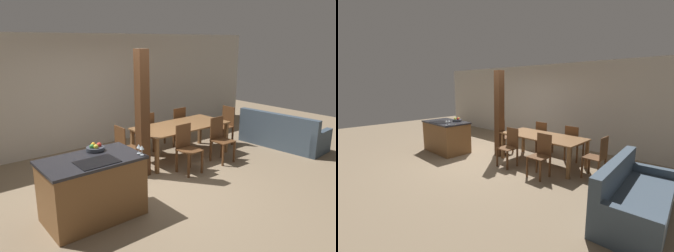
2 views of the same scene
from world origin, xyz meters
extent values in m
plane|color=#847056|center=(0.00, 0.00, 0.00)|extent=(16.00, 16.00, 0.00)
cube|color=beige|center=(0.00, 2.72, 1.35)|extent=(11.20, 0.08, 2.70)
cube|color=brown|center=(-1.32, -0.44, 0.44)|extent=(1.37, 0.82, 0.88)
cube|color=#232328|center=(-1.32, -0.44, 0.90)|extent=(1.41, 0.86, 0.04)
cube|color=black|center=(-1.32, -0.63, 0.93)|extent=(0.56, 0.40, 0.01)
cylinder|color=#383D47|center=(-1.11, -0.17, 0.96)|extent=(0.27, 0.27, 0.05)
sphere|color=red|center=(-1.05, -0.18, 1.01)|extent=(0.08, 0.08, 0.08)
sphere|color=gold|center=(-1.11, -0.11, 1.00)|extent=(0.07, 0.07, 0.07)
sphere|color=#3D8E38|center=(-1.17, -0.18, 1.00)|extent=(0.07, 0.07, 0.07)
sphere|color=yellow|center=(-1.13, -0.23, 1.01)|extent=(0.07, 0.07, 0.07)
cylinder|color=silver|center=(-0.68, -0.79, 0.94)|extent=(0.06, 0.06, 0.00)
cylinder|color=silver|center=(-0.68, -0.79, 0.98)|extent=(0.01, 0.01, 0.08)
cone|color=silver|center=(-0.68, -0.79, 1.05)|extent=(0.07, 0.07, 0.06)
cylinder|color=silver|center=(-0.68, -0.71, 0.94)|extent=(0.06, 0.06, 0.00)
cylinder|color=silver|center=(-0.68, -0.71, 0.98)|extent=(0.01, 0.01, 0.08)
cone|color=silver|center=(-0.68, -0.71, 1.05)|extent=(0.07, 0.07, 0.06)
cube|color=brown|center=(1.40, 0.72, 0.72)|extent=(2.13, 1.00, 0.03)
cube|color=brown|center=(0.39, 0.29, 0.35)|extent=(0.07, 0.07, 0.71)
cube|color=brown|center=(2.40, 0.29, 0.35)|extent=(0.07, 0.07, 0.71)
cube|color=brown|center=(0.39, 1.16, 0.35)|extent=(0.07, 0.07, 0.71)
cube|color=brown|center=(2.40, 1.16, 0.35)|extent=(0.07, 0.07, 0.71)
cube|color=brown|center=(0.91, -0.08, 0.47)|extent=(0.40, 0.40, 0.02)
cube|color=brown|center=(0.91, 0.11, 0.72)|extent=(0.38, 0.02, 0.47)
cube|color=brown|center=(0.74, -0.26, 0.23)|extent=(0.04, 0.04, 0.46)
cube|color=brown|center=(1.09, -0.26, 0.23)|extent=(0.04, 0.04, 0.46)
cube|color=brown|center=(0.74, 0.10, 0.23)|extent=(0.04, 0.04, 0.46)
cube|color=brown|center=(1.09, 0.10, 0.23)|extent=(0.04, 0.04, 0.46)
cube|color=brown|center=(1.88, -0.08, 0.47)|extent=(0.40, 0.40, 0.02)
cube|color=brown|center=(1.88, 0.11, 0.72)|extent=(0.38, 0.02, 0.47)
cube|color=brown|center=(1.70, -0.26, 0.23)|extent=(0.04, 0.04, 0.46)
cube|color=brown|center=(2.05, -0.26, 0.23)|extent=(0.04, 0.04, 0.46)
cube|color=brown|center=(1.70, 0.10, 0.23)|extent=(0.04, 0.04, 0.46)
cube|color=brown|center=(2.05, 0.10, 0.23)|extent=(0.04, 0.04, 0.46)
cube|color=brown|center=(0.91, 1.52, 0.47)|extent=(0.40, 0.40, 0.02)
cube|color=brown|center=(0.91, 1.33, 0.72)|extent=(0.38, 0.02, 0.47)
cube|color=brown|center=(1.09, 1.70, 0.23)|extent=(0.04, 0.04, 0.46)
cube|color=brown|center=(0.74, 1.70, 0.23)|extent=(0.04, 0.04, 0.46)
cube|color=brown|center=(1.09, 1.35, 0.23)|extent=(0.04, 0.04, 0.46)
cube|color=brown|center=(0.74, 1.35, 0.23)|extent=(0.04, 0.04, 0.46)
cube|color=brown|center=(1.88, 1.52, 0.47)|extent=(0.40, 0.40, 0.02)
cube|color=brown|center=(1.88, 1.33, 0.72)|extent=(0.38, 0.02, 0.47)
cube|color=brown|center=(2.05, 1.70, 0.23)|extent=(0.04, 0.04, 0.46)
cube|color=brown|center=(1.70, 1.70, 0.23)|extent=(0.04, 0.04, 0.46)
cube|color=brown|center=(2.05, 1.35, 0.23)|extent=(0.04, 0.04, 0.46)
cube|color=brown|center=(1.70, 1.35, 0.23)|extent=(0.04, 0.04, 0.46)
cube|color=brown|center=(0.03, 0.72, 0.47)|extent=(0.40, 0.40, 0.02)
cube|color=brown|center=(-0.16, 0.72, 0.72)|extent=(0.02, 0.38, 0.47)
cube|color=brown|center=(0.20, 0.55, 0.23)|extent=(0.04, 0.04, 0.46)
cube|color=brown|center=(0.20, 0.90, 0.23)|extent=(0.04, 0.04, 0.46)
cube|color=brown|center=(-0.15, 0.55, 0.23)|extent=(0.04, 0.04, 0.46)
cube|color=brown|center=(-0.15, 0.90, 0.23)|extent=(0.04, 0.04, 0.46)
cube|color=brown|center=(2.76, 0.72, 0.47)|extent=(0.40, 0.40, 0.02)
cube|color=brown|center=(2.95, 0.72, 0.72)|extent=(0.02, 0.38, 0.47)
cube|color=brown|center=(2.59, 0.90, 0.23)|extent=(0.04, 0.04, 0.46)
cube|color=brown|center=(2.59, 0.55, 0.23)|extent=(0.04, 0.04, 0.46)
cube|color=brown|center=(2.94, 0.90, 0.23)|extent=(0.04, 0.04, 0.46)
cube|color=brown|center=(2.94, 0.55, 0.23)|extent=(0.04, 0.04, 0.46)
cube|color=#3D4C5B|center=(3.87, -0.26, 0.21)|extent=(0.97, 2.06, 0.42)
cube|color=#3D4C5B|center=(3.54, -0.29, 0.64)|extent=(0.31, 2.01, 0.44)
cube|color=#3D4C5B|center=(3.94, -1.19, 0.28)|extent=(0.83, 0.20, 0.56)
cube|color=#3D4C5B|center=(3.80, 0.67, 0.28)|extent=(0.83, 0.20, 0.56)
cube|color=#4C2D19|center=(0.14, 0.40, 1.20)|extent=(0.21, 0.21, 2.40)
camera|label=1|loc=(-3.20, -4.52, 2.56)|focal=35.00mm
camera|label=2|loc=(4.65, -3.93, 2.02)|focal=24.00mm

